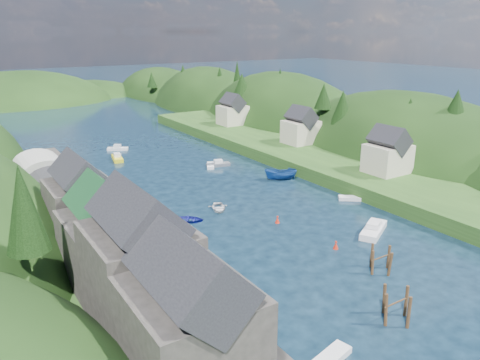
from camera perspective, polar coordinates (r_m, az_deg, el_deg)
ground at (r=92.89m, az=-7.38°, el=1.10°), size 600.00×600.00×0.00m
hillside_right at (r=138.44m, az=5.11°, el=3.51°), size 36.00×245.56×48.00m
far_hills at (r=211.63m, az=-21.82°, el=6.31°), size 103.00×68.00×44.00m
hill_trees at (r=104.73m, az=-10.64°, el=9.08°), size 91.19×150.56×12.46m
quay_left at (r=58.26m, az=-15.95°, el=-8.73°), size 12.00×110.00×2.00m
terrace_left_grass at (r=56.89m, az=-22.78°, el=-9.87°), size 12.00×110.00×2.50m
quayside_buildings at (r=43.35m, az=-13.67°, el=-9.06°), size 8.00×35.84×12.90m
boat_sheds at (r=73.70m, az=-22.17°, el=-0.20°), size 7.00×21.00×7.50m
terrace_right at (r=97.84m, az=8.53°, el=2.63°), size 16.00×120.00×2.40m
right_bank_cottages at (r=104.86m, az=6.88°, el=6.31°), size 9.00×59.24×8.41m
piling_cluster_near at (r=48.00m, az=18.49°, el=-14.56°), size 3.42×3.17×3.84m
piling_cluster_far at (r=56.39m, az=16.76°, el=-9.52°), size 3.18×2.97×3.48m
channel_buoy_near at (r=60.73m, az=11.60°, el=-7.81°), size 0.70×0.70×1.10m
channel_buoy_far at (r=67.40m, az=4.58°, el=-4.86°), size 0.70×0.70×1.10m
moored_boats at (r=65.26m, az=4.49°, el=-5.40°), size 37.70×93.47×2.48m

